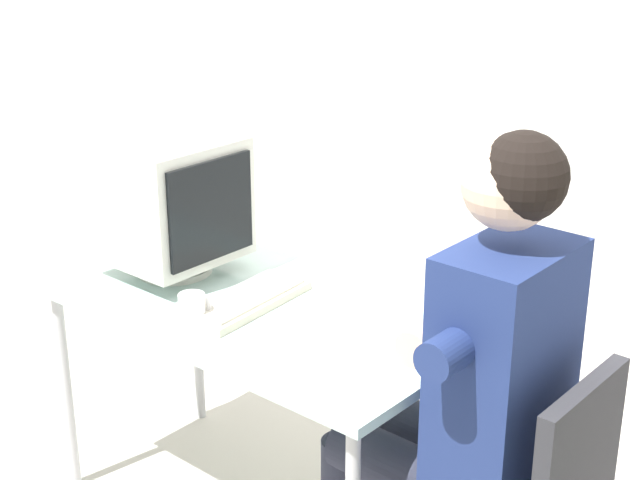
{
  "coord_description": "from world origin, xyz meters",
  "views": [
    {
      "loc": [
        1.74,
        -1.75,
        1.85
      ],
      "look_at": [
        0.24,
        0.0,
        0.98
      ],
      "focal_mm": 52.85,
      "sensor_mm": 36.0,
      "label": 1
    }
  ],
  "objects_px": {
    "keyboard": "(246,300)",
    "person_seated": "(466,378)",
    "desk_mug": "(193,308)",
    "crt_monitor": "(171,201)",
    "desk": "(257,321)"
  },
  "relations": [
    {
      "from": "desk",
      "to": "crt_monitor",
      "type": "bearing_deg",
      "value": -179.45
    },
    {
      "from": "crt_monitor",
      "to": "desk_mug",
      "type": "relative_size",
      "value": 4.98
    },
    {
      "from": "person_seated",
      "to": "desk",
      "type": "bearing_deg",
      "value": 178.51
    },
    {
      "from": "crt_monitor",
      "to": "person_seated",
      "type": "distance_m",
      "value": 1.08
    },
    {
      "from": "desk_mug",
      "to": "desk",
      "type": "bearing_deg",
      "value": 79.3
    },
    {
      "from": "desk",
      "to": "crt_monitor",
      "type": "xyz_separation_m",
      "value": [
        -0.35,
        -0.0,
        0.29
      ]
    },
    {
      "from": "keyboard",
      "to": "person_seated",
      "type": "relative_size",
      "value": 0.3
    },
    {
      "from": "desk",
      "to": "crt_monitor",
      "type": "relative_size",
      "value": 3.05
    },
    {
      "from": "desk",
      "to": "desk_mug",
      "type": "xyz_separation_m",
      "value": [
        -0.04,
        -0.21,
        0.1
      ]
    },
    {
      "from": "desk",
      "to": "keyboard",
      "type": "height_order",
      "value": "keyboard"
    },
    {
      "from": "crt_monitor",
      "to": "keyboard",
      "type": "distance_m",
      "value": 0.4
    },
    {
      "from": "crt_monitor",
      "to": "desk_mug",
      "type": "bearing_deg",
      "value": -33.34
    },
    {
      "from": "desk_mug",
      "to": "crt_monitor",
      "type": "bearing_deg",
      "value": 146.66
    },
    {
      "from": "person_seated",
      "to": "desk_mug",
      "type": "distance_m",
      "value": 0.78
    },
    {
      "from": "keyboard",
      "to": "person_seated",
      "type": "height_order",
      "value": "person_seated"
    }
  ]
}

